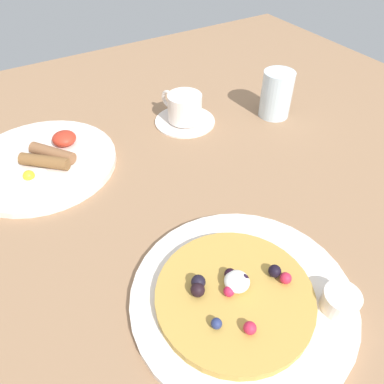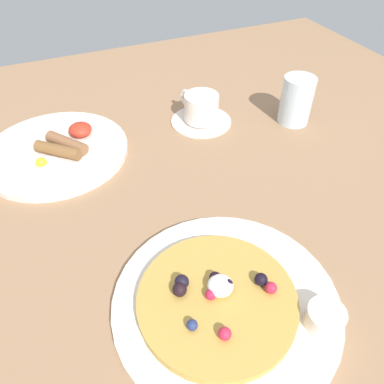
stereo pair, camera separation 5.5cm
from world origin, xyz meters
TOP-DOWN VIEW (x-y plane):
  - ground_plane at (0.00, 0.00)cm, footprint 154.92×139.73cm
  - pancake_plate at (0.51, -17.67)cm, footprint 28.76×28.76cm
  - pancake_with_berries at (-0.76, -17.51)cm, footprint 19.92×19.92cm
  - syrup_ramekin at (9.59, -25.12)cm, footprint 4.54×4.54cm
  - breakfast_plate at (-14.28, 23.73)cm, footprint 27.09×27.09cm
  - fried_breakfast at (-12.44, 22.96)cm, footprint 13.81×12.22cm
  - coffee_saucer at (15.80, 23.02)cm, footprint 12.79×12.79cm
  - coffee_cup at (15.75, 23.19)cm, footprint 7.15×9.91cm
  - water_glass at (33.89, 15.55)cm, footprint 6.54×6.54cm

SIDE VIEW (x-z plane):
  - ground_plane at x=0.00cm, z-range -3.00..0.00cm
  - coffee_saucer at x=15.80cm, z-range 0.00..0.71cm
  - pancake_plate at x=0.51cm, z-range 0.00..1.11cm
  - breakfast_plate at x=-14.28cm, z-range 0.00..1.25cm
  - pancake_with_berries at x=-0.76cm, z-range 0.29..3.52cm
  - fried_breakfast at x=-12.44cm, z-range 0.95..3.61cm
  - syrup_ramekin at x=9.59cm, z-range 1.15..3.78cm
  - coffee_cup at x=15.75cm, z-range 0.82..6.39cm
  - water_glass at x=33.89cm, z-range 0.00..9.82cm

